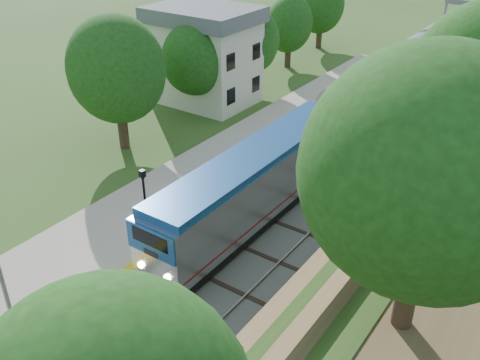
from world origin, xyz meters
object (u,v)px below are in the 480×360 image
Objects in this scene: train at (452,42)px; signal_platform at (0,273)px; lamppost_far at (146,209)px; signal_farside at (393,163)px; station_building at (205,55)px.

train is 50.80m from signal_platform.
train is at bearing 86.73° from signal_platform.
train is 23.08× the size of lamppost_far.
lamppost_far is 8.43m from signal_platform.
signal_farside is at bearing -79.61° from train.
signal_platform is (0.46, -8.27, 1.54)m from lamppost_far.
lamppost_far is 0.64× the size of signal_farside.
station_building is 27.84m from train.
signal_farside is (9.10, 16.86, 0.27)m from signal_platform.
station_building is at bearing 112.56° from signal_platform.
train is (14.00, 23.99, -1.96)m from station_building.
signal_platform reaches higher than train.
lamppost_far is at bearing -138.04° from signal_farside.
signal_platform is (-2.90, -50.69, 1.59)m from train.
train is 17.08× the size of signal_platform.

